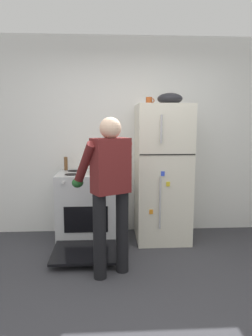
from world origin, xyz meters
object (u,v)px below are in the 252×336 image
Objects in this scene: red_pot at (99,168)px; pepper_mill at (66,163)px; mixing_bowl at (170,99)px; stove_range at (88,208)px; person_cook at (109,183)px; refrigerator at (162,173)px; coffee_mug at (149,101)px.

red_pot is 1.80× the size of pepper_mill.
pepper_mill is 0.56× the size of mixing_bowl.
person_cook is at bearing -72.43° from stove_range.
mixing_bowl is at bearing 3.17° from red_pot.
refrigerator is 1.08m from stove_range.
red_pot is at bearing -171.20° from coffee_mug.
coffee_mug is 0.35× the size of mixing_bowl.
refrigerator is at bearing 1.03° from stove_range.
person_cook is 4.98× the size of red_pot.
red_pot is 1.26m from mixing_bowl.
person_cook is at bearing -118.02° from coffee_mug.
pepper_mill is (-0.30, 0.22, 0.56)m from stove_range.
mixing_bowl is (0.90, 0.05, 0.87)m from red_pot.
stove_range is at bearing -178.97° from refrigerator.
pepper_mill is at bearing 172.27° from coffee_mug.
coffee_mug is 0.63× the size of pepper_mill.
red_pot is at bearing -176.54° from refrigerator.
mixing_bowl is at bearing 0.97° from stove_range.
coffee_mug is at bearing 8.80° from red_pot.
refrigerator is at bearing 3.46° from red_pot.
coffee_mug reaches higher than stove_range.
pepper_mill is (-0.59, 1.12, 0.05)m from person_cook.
coffee_mug reaches higher than red_pot.
stove_range is 0.67m from pepper_mill.
red_pot is 0.52m from pepper_mill.
mixing_bowl is at bearing -10.99° from coffee_mug.
stove_range is at bearing -175.18° from coffee_mug.
refrigerator is at bearing -8.87° from pepper_mill.
coffee_mug reaches higher than pepper_mill.
refrigerator is 1.46× the size of stove_range.
refrigerator is 0.96m from mixing_bowl.
refrigerator is 9.96× the size of pepper_mill.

